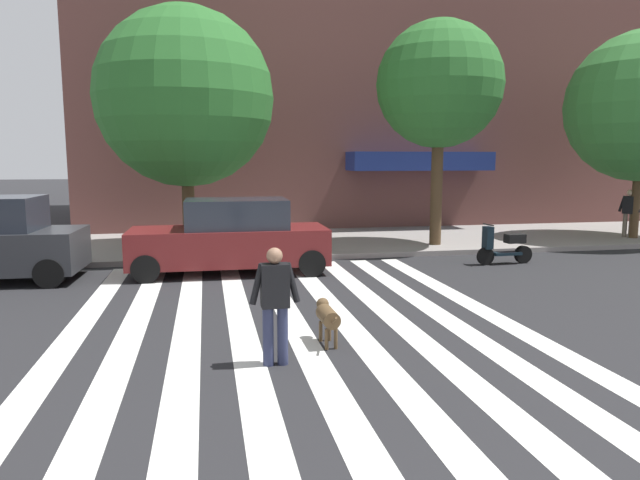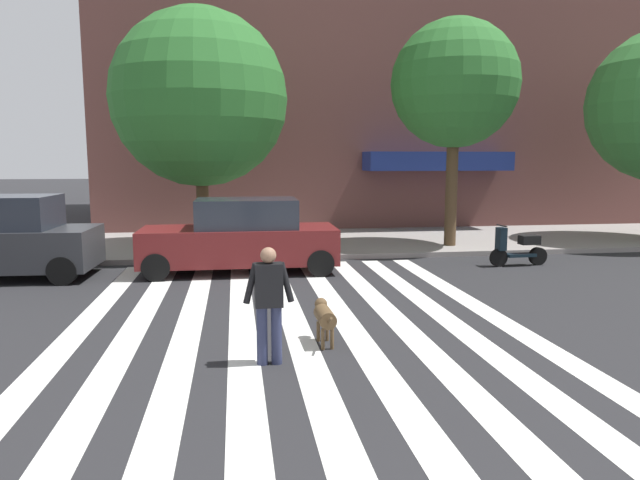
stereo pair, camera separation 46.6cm
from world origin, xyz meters
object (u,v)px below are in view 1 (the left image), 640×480
Objects in this scene: parked_scooter at (505,247)px; pedestrian_bystander at (629,211)px; street_tree_middle at (439,85)px; street_tree_nearest at (185,98)px; pedestrian_dog_walker at (275,299)px; parked_car_behind_first at (231,238)px; dog_on_leash at (327,316)px.

pedestrian_bystander reaches higher than parked_scooter.
parked_scooter is 1.00× the size of pedestrian_bystander.
street_tree_middle reaches higher than pedestrian_bystander.
street_tree_nearest is 10.66m from pedestrian_dog_walker.
parked_car_behind_first is at bearing -158.13° from street_tree_middle.
street_tree_nearest is at bearing 98.04° from pedestrian_dog_walker.
pedestrian_bystander is at bearing 35.54° from pedestrian_dog_walker.
pedestrian_bystander is (7.16, 0.25, -3.98)m from street_tree_middle.
pedestrian_dog_walker is 1.25m from dog_on_leash.
street_tree_middle is at bearing 58.15° from dog_on_leash.
parked_car_behind_first is 4.94× the size of dog_on_leash.
parked_car_behind_first is 2.95× the size of pedestrian_dog_walker.
street_tree_middle is 8.19m from pedestrian_bystander.
pedestrian_dog_walker reaches higher than dog_on_leash.
street_tree_nearest is 7.18× the size of dog_on_leash.
pedestrian_dog_walker is 1.67× the size of dog_on_leash.
street_tree_middle is (-0.81, 2.86, 4.58)m from parked_scooter.
street_tree_nearest is 4.29× the size of pedestrian_dog_walker.
pedestrian_dog_walker is (-7.01, -6.44, 0.45)m from parked_scooter.
parked_scooter is 1.67× the size of dog_on_leash.
pedestrian_dog_walker is at bearing -144.46° from pedestrian_bystander.
parked_car_behind_first is at bearing 178.00° from parked_scooter.
parked_car_behind_first is at bearing -168.20° from pedestrian_bystander.
parked_car_behind_first reaches higher than pedestrian_dog_walker.
parked_scooter is 8.36m from dog_on_leash.
parked_scooter is 7.10m from pedestrian_bystander.
pedestrian_bystander is at bearing -1.45° from street_tree_nearest.
parked_scooter is at bearing -74.25° from street_tree_middle.
parked_car_behind_first is at bearing 101.22° from dog_on_leash.
pedestrian_bystander is at bearing 11.80° from parked_car_behind_first.
parked_scooter is at bearing -153.91° from pedestrian_bystander.
parked_car_behind_first is 2.95× the size of pedestrian_bystander.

